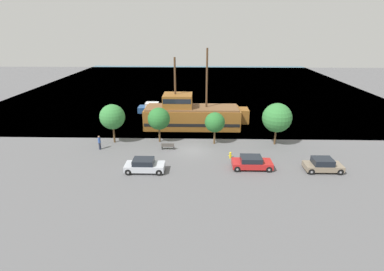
{
  "coord_description": "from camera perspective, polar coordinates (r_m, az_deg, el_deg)",
  "views": [
    {
      "loc": [
        0.76,
        -34.1,
        14.38
      ],
      "look_at": [
        -0.17,
        2.0,
        1.2
      ],
      "focal_mm": 28.0,
      "sensor_mm": 36.0,
      "label": 1
    }
  ],
  "objects": [
    {
      "name": "parked_car_curb_front",
      "position": [
        34.43,
        23.65,
        -5.16
      ],
      "size": [
        3.86,
        1.93,
        1.44
      ],
      "color": "#7F705B",
      "rests_on": "ground_plane"
    },
    {
      "name": "pirate_ship",
      "position": [
        44.92,
        -0.11,
        3.95
      ],
      "size": [
        15.4,
        4.7,
        11.61
      ],
      "color": "brown",
      "rests_on": "water_surface"
    },
    {
      "name": "fire_hydrant",
      "position": [
        34.97,
        7.31,
        -3.67
      ],
      "size": [
        0.42,
        0.25,
        0.76
      ],
      "color": "yellow",
      "rests_on": "ground_plane"
    },
    {
      "name": "tree_row_mideast",
      "position": [
        38.94,
        -6.33,
        3.19
      ],
      "size": [
        2.89,
        2.89,
        4.62
      ],
      "color": "brown",
      "rests_on": "ground_plane"
    },
    {
      "name": "water_surface",
      "position": [
        79.42,
        0.92,
        9.62
      ],
      "size": [
        80.0,
        80.0,
        0.0
      ],
      "primitive_type": "plane",
      "color": "#38667F",
      "rests_on": "ground"
    },
    {
      "name": "moored_boat_dockside",
      "position": [
        53.99,
        -7.23,
        5.16
      ],
      "size": [
        5.65,
        2.46,
        1.69
      ],
      "color": "navy",
      "rests_on": "water_surface"
    },
    {
      "name": "parked_car_curb_mid",
      "position": [
        31.83,
        -9.04,
        -5.65
      ],
      "size": [
        4.11,
        1.9,
        1.44
      ],
      "color": "#B7BCC6",
      "rests_on": "ground_plane"
    },
    {
      "name": "tree_row_midwest",
      "position": [
        38.23,
        4.37,
        2.51
      ],
      "size": [
        2.58,
        2.58,
        4.2
      ],
      "color": "brown",
      "rests_on": "ground_plane"
    },
    {
      "name": "tree_row_west",
      "position": [
        39.22,
        15.89,
        3.26
      ],
      "size": [
        3.69,
        3.69,
        5.42
      ],
      "color": "brown",
      "rests_on": "ground_plane"
    },
    {
      "name": "pedestrian_walking_near",
      "position": [
        38.69,
        -17.21,
        -1.27
      ],
      "size": [
        0.32,
        0.32,
        1.78
      ],
      "color": "#232838",
      "rests_on": "ground_plane"
    },
    {
      "name": "tree_row_east",
      "position": [
        39.71,
        -14.93,
        3.44
      ],
      "size": [
        3.22,
        3.22,
        5.11
      ],
      "color": "brown",
      "rests_on": "ground_plane"
    },
    {
      "name": "ground_plane",
      "position": [
        37.02,
        0.18,
        -2.81
      ],
      "size": [
        160.0,
        160.0,
        0.0
      ],
      "primitive_type": "plane",
      "color": "#5B5B5E"
    },
    {
      "name": "parked_car_curb_rear",
      "position": [
        32.76,
        11.3,
        -5.07
      ],
      "size": [
        4.23,
        2.0,
        1.38
      ],
      "color": "#B21E1E",
      "rests_on": "ground_plane"
    },
    {
      "name": "bench_promenade_east",
      "position": [
        37.21,
        -4.62,
        -2.04
      ],
      "size": [
        1.57,
        0.45,
        0.85
      ],
      "color": "#4C4742",
      "rests_on": "ground_plane"
    },
    {
      "name": "moored_boat_outer",
      "position": [
        50.95,
        7.05,
        4.26
      ],
      "size": [
        5.62,
        1.82,
        1.73
      ],
      "color": "#2D333D",
      "rests_on": "water_surface"
    }
  ]
}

